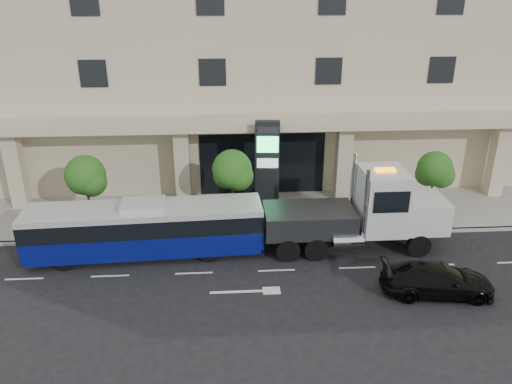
# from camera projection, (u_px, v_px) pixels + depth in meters

# --- Properties ---
(ground) EXTENTS (120.00, 120.00, 0.00)m
(ground) POSITION_uv_depth(u_px,v_px,m) (274.00, 255.00, 25.66)
(ground) COLOR black
(ground) RESTS_ON ground
(sidewalk) EXTENTS (120.00, 6.00, 0.15)m
(sidewalk) POSITION_uv_depth(u_px,v_px,m) (266.00, 212.00, 30.23)
(sidewalk) COLOR gray
(sidewalk) RESTS_ON ground
(curb) EXTENTS (120.00, 0.30, 0.15)m
(curb) POSITION_uv_depth(u_px,v_px,m) (270.00, 235.00, 27.47)
(curb) COLOR gray
(curb) RESTS_ON ground
(convention_center) EXTENTS (60.00, 17.60, 20.00)m
(convention_center) POSITION_uv_depth(u_px,v_px,m) (255.00, 27.00, 35.97)
(convention_center) COLOR #C5B493
(convention_center) RESTS_ON ground
(tree_left) EXTENTS (2.27, 2.20, 4.22)m
(tree_left) POSITION_uv_depth(u_px,v_px,m) (86.00, 178.00, 27.17)
(tree_left) COLOR #422B19
(tree_left) RESTS_ON sidewalk
(tree_mid) EXTENTS (2.28, 2.20, 4.38)m
(tree_mid) POSITION_uv_depth(u_px,v_px,m) (233.00, 172.00, 27.58)
(tree_mid) COLOR #422B19
(tree_mid) RESTS_ON sidewalk
(tree_right) EXTENTS (2.10, 2.00, 4.04)m
(tree_right) POSITION_uv_depth(u_px,v_px,m) (435.00, 171.00, 28.33)
(tree_right) COLOR #422B19
(tree_right) RESTS_ON sidewalk
(city_bus) EXTENTS (11.86, 3.09, 2.98)m
(city_bus) POSITION_uv_depth(u_px,v_px,m) (145.00, 228.00, 25.11)
(city_bus) COLOR black
(city_bus) RESTS_ON ground
(tow_truck) EXTENTS (10.58, 2.75, 4.83)m
(tow_truck) POSITION_uv_depth(u_px,v_px,m) (363.00, 213.00, 25.68)
(tow_truck) COLOR #2D3033
(tow_truck) RESTS_ON ground
(black_sedan) EXTENTS (5.14, 2.56, 1.44)m
(black_sedan) POSITION_uv_depth(u_px,v_px,m) (437.00, 279.00, 22.24)
(black_sedan) COLOR black
(black_sedan) RESTS_ON ground
(signage_pylon) EXTENTS (1.43, 0.62, 5.62)m
(signage_pylon) POSITION_uv_depth(u_px,v_px,m) (267.00, 167.00, 29.08)
(signage_pylon) COLOR black
(signage_pylon) RESTS_ON sidewalk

